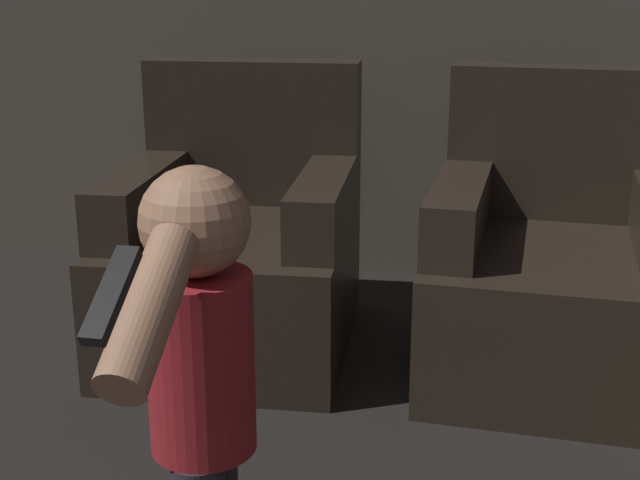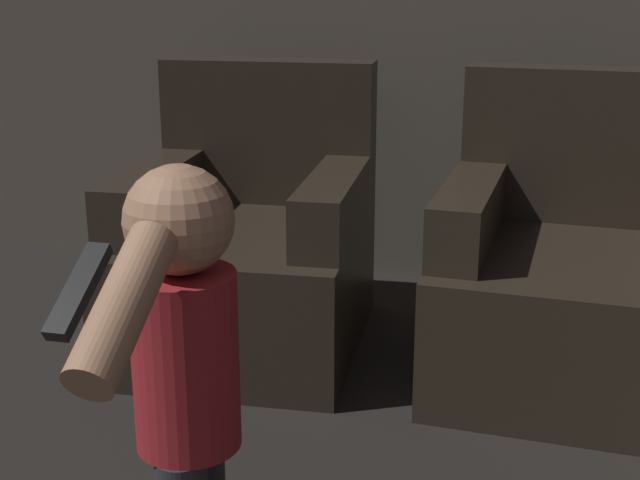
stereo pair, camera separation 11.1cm
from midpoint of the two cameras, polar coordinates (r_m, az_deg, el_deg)
The scene contains 3 objects.
armchair_left at distance 3.15m, azimuth -3.55°, elevation -0.73°, with size 0.84×0.96×0.96m.
armchair_right at distance 3.02m, azimuth 16.51°, elevation -2.24°, with size 0.84×0.96×0.96m.
person_toddler at distance 1.75m, azimuth -6.90°, elevation -7.81°, with size 0.21×0.64×0.95m.
Camera 2 is at (0.70, 0.84, 1.30)m, focal length 50.00 mm.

